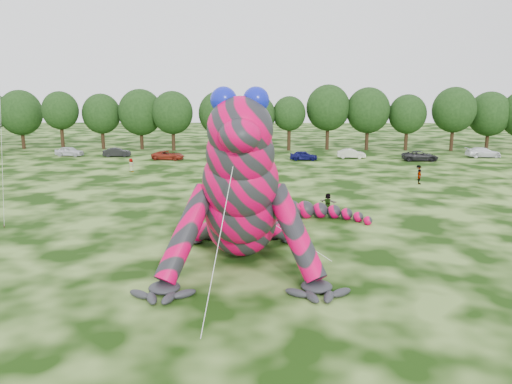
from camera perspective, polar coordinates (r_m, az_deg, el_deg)
The scene contains 28 objects.
ground at distance 25.56m, azimuth 7.28°, elevation -11.59°, with size 240.00×240.00×0.00m, color #16330A.
inflatable_gecko at distance 30.58m, azimuth -1.69°, elevation 2.43°, with size 17.21×20.44×10.22m, color #D40046, non-canonical shape.
tree_2 at distance 91.56m, azimuth -25.25°, elevation 7.50°, with size 7.04×6.34×9.64m, color black, non-canonical shape.
tree_3 at distance 87.03m, azimuth -21.39°, elevation 7.58°, with size 5.81×5.23×9.44m, color black, non-canonical shape.
tree_4 at distance 86.49m, azimuth -17.21°, elevation 7.71°, with size 6.22×5.60×9.06m, color black, non-canonical shape.
tree_5 at distance 84.39m, azimuth -13.03°, elevation 8.10°, with size 7.16×6.44×9.80m, color black, non-canonical shape.
tree_6 at distance 81.51m, azimuth -9.49°, elevation 8.01°, with size 6.52×5.86×9.49m, color black, non-canonical shape.
tree_7 at distance 80.61m, azimuth -4.19°, elevation 8.09°, with size 6.68×6.01×9.48m, color black, non-canonical shape.
tree_8 at distance 80.49m, azimuth 0.02°, elevation 7.92°, with size 6.14×5.53×8.94m, color black, non-canonical shape.
tree_9 at distance 80.93m, azimuth 3.81°, elevation 7.82°, with size 5.27×4.74×8.68m, color black, non-canonical shape.
tree_10 at distance 82.64m, azimuth 8.21°, elevation 8.45°, with size 7.09×6.38×10.50m, color black, non-canonical shape.
tree_11 at distance 83.30m, azimuth 12.65°, elevation 8.16°, with size 7.01×6.31×10.07m, color black, non-canonical shape.
tree_12 at distance 84.35m, azimuth 16.88°, elevation 7.61°, with size 5.99×5.39×8.97m, color black, non-canonical shape.
tree_13 at distance 85.93m, azimuth 21.62°, elevation 7.74°, with size 6.83×6.15×10.13m, color black, non-canonical shape.
tree_14 at distance 89.81m, azimuth 25.07°, elevation 7.38°, with size 6.82×6.14×9.40m, color black, non-canonical shape.
car_0 at distance 79.34m, azimuth -20.54°, elevation 4.38°, with size 1.69×4.20×1.43m, color silver.
car_1 at distance 76.47m, azimuth -15.61°, elevation 4.39°, with size 1.39×4.00×1.32m, color black.
car_2 at distance 71.74m, azimuth -10.01°, elevation 4.16°, with size 2.12×4.59×1.28m, color maroon.
car_3 at distance 70.53m, azimuth -3.41°, elevation 4.19°, with size 1.78×4.37×1.27m, color #ABB1B5.
car_4 at distance 70.50m, azimuth 5.47°, elevation 4.18°, with size 1.57×3.89×1.33m, color #0E0F4C.
car_5 at distance 73.49m, azimuth 10.85°, elevation 4.33°, with size 1.40×4.02×1.33m, color beige.
car_6 at distance 73.26m, azimuth 18.24°, elevation 3.94°, with size 2.26×4.91×1.36m, color black.
car_7 at distance 80.26m, azimuth 24.54°, elevation 4.14°, with size 2.02×4.97×1.44m, color white.
spectator_4 at distance 62.46m, azimuth -14.09°, elevation 3.00°, with size 0.79×0.52×1.63m, color gray.
spectator_2 at distance 58.11m, azimuth 18.07°, elevation 2.13°, with size 1.07×0.61×1.65m, color gray.
spectator_3 at distance 55.60m, azimuth 18.18°, elevation 1.66°, with size 0.93×0.39×1.58m, color gray.
spectator_1 at distance 49.95m, azimuth 0.49°, elevation 1.26°, with size 0.86×0.67×1.77m, color gray.
spectator_5 at distance 41.44m, azimuth 8.22°, elevation -1.22°, with size 1.49×0.47×1.61m, color gray.
Camera 1 is at (-2.74, -23.29, 10.19)m, focal length 35.00 mm.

